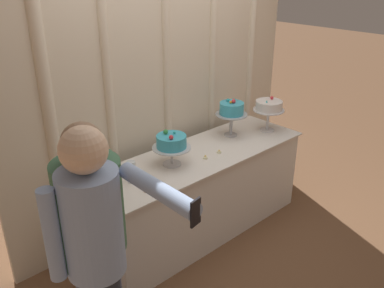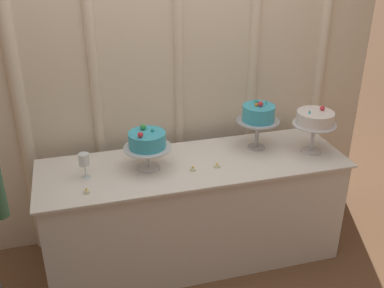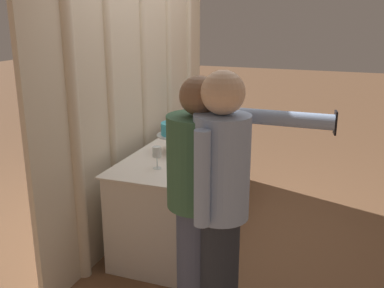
% 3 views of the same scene
% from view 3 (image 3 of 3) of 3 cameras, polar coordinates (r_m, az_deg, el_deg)
% --- Properties ---
extents(ground_plane, '(24.00, 24.00, 0.00)m').
position_cam_3_polar(ground_plane, '(4.31, 1.00, -10.14)').
color(ground_plane, brown).
extents(draped_curtain, '(3.12, 0.19, 2.78)m').
position_cam_3_polar(draped_curtain, '(4.08, -6.58, 9.94)').
color(draped_curtain, beige).
rests_on(draped_curtain, ground_plane).
extents(cake_table, '(2.10, 0.67, 0.79)m').
position_cam_3_polar(cake_table, '(4.18, -0.27, -5.06)').
color(cake_table, white).
rests_on(cake_table, ground_plane).
extents(cake_display_leftmost, '(0.31, 0.31, 0.30)m').
position_cam_3_polar(cake_display_leftmost, '(3.72, -2.09, 1.74)').
color(cake_display_leftmost, silver).
rests_on(cake_display_leftmost, cake_table).
extents(cake_display_center, '(0.30, 0.30, 0.37)m').
position_cam_3_polar(cake_display_center, '(4.48, 0.76, 5.09)').
color(cake_display_center, '#B2B2B7').
rests_on(cake_display_center, cake_table).
extents(cake_display_rightmost, '(0.30, 0.30, 0.34)m').
position_cam_3_polar(cake_display_rightmost, '(4.76, 4.02, 5.60)').
color(cake_display_rightmost, silver).
rests_on(cake_display_rightmost, cake_table).
extents(wine_glass, '(0.07, 0.07, 0.17)m').
position_cam_3_polar(wine_glass, '(3.38, -4.46, -1.10)').
color(wine_glass, silver).
rests_on(wine_glass, cake_table).
extents(tealight_far_left, '(0.04, 0.04, 0.04)m').
position_cam_3_polar(tealight_far_left, '(3.34, -1.44, -3.33)').
color(tealight_far_left, beige).
rests_on(tealight_far_left, cake_table).
extents(tealight_near_left, '(0.04, 0.04, 0.03)m').
position_cam_3_polar(tealight_near_left, '(3.98, 0.94, -0.00)').
color(tealight_near_left, beige).
rests_on(tealight_near_left, cake_table).
extents(tealight_near_right, '(0.04, 0.04, 0.03)m').
position_cam_3_polar(tealight_near_right, '(4.14, 1.71, 0.60)').
color(tealight_near_right, beige).
rests_on(tealight_near_right, cake_table).
extents(guest_man_dark_suit, '(0.51, 0.51, 1.60)m').
position_cam_3_polar(guest_man_dark_suit, '(2.64, 0.85, -7.38)').
color(guest_man_dark_suit, '#4C5675').
rests_on(guest_man_dark_suit, ground_plane).
extents(guest_girl_blue_dress, '(0.47, 0.75, 1.65)m').
position_cam_3_polar(guest_girl_blue_dress, '(2.51, 3.86, -7.29)').
color(guest_girl_blue_dress, '#282D38').
rests_on(guest_girl_blue_dress, ground_plane).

